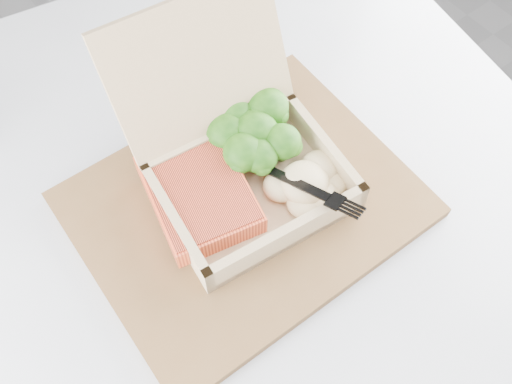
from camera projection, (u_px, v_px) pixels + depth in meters
cafe_table at (226, 283)px, 0.81m from camera, size 0.99×0.99×0.75m
serving_tray at (245, 205)px, 0.64m from camera, size 0.36×0.29×0.02m
takeout_container at (236, 151)px, 0.62m from camera, size 0.22×0.24×0.18m
salmon_fillet at (199, 194)px, 0.61m from camera, size 0.13×0.15×0.03m
broccoli_pile at (256, 136)px, 0.64m from camera, size 0.11×0.11×0.04m
mashed_potatoes at (304, 182)px, 0.62m from camera, size 0.09×0.08×0.03m
plastic_fork at (278, 172)px, 0.61m from camera, size 0.05×0.14×0.03m
receipt at (179, 95)px, 0.73m from camera, size 0.12×0.16×0.00m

